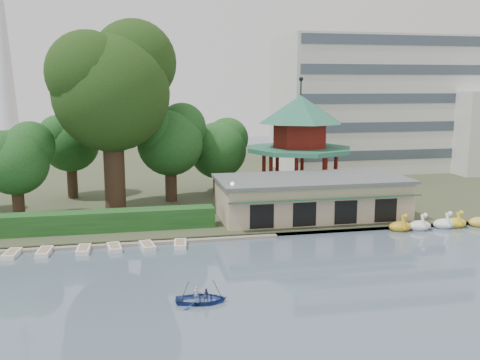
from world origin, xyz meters
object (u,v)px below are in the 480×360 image
object	(u,v)px
dock	(76,246)
pavilion	(300,135)
big_tree	(112,83)
rowboat_with_passengers	(201,295)
boathouse	(311,197)

from	to	relation	value
dock	pavilion	size ratio (longest dim) A/B	2.52
big_tree	rowboat_with_passengers	size ratio (longest dim) A/B	4.10
boathouse	rowboat_with_passengers	world-z (taller)	boathouse
pavilion	big_tree	size ratio (longest dim) A/B	0.69
boathouse	pavilion	bearing A→B (deg)	78.72
dock	rowboat_with_passengers	bearing A→B (deg)	-57.40
dock	pavilion	distance (m)	29.14
big_tree	rowboat_with_passengers	world-z (taller)	big_tree
pavilion	rowboat_with_passengers	bearing A→B (deg)	-118.54
pavilion	rowboat_with_passengers	world-z (taller)	pavilion
boathouse	big_tree	distance (m)	22.70
boathouse	rowboat_with_passengers	distance (m)	22.71
boathouse	pavilion	xyz separation A→B (m)	(2.00, 10.03, 5.11)
big_tree	boathouse	bearing A→B (deg)	-18.25
boathouse	pavilion	world-z (taller)	pavilion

